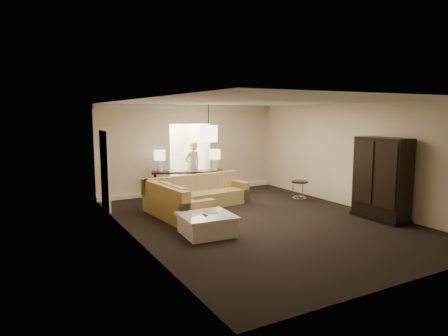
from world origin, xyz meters
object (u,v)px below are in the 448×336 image
sectional_sofa (193,198)px  coffee_table (207,224)px  armoire (381,181)px  drink_table (300,187)px  person (193,163)px  console_table (188,182)px

sectional_sofa → coffee_table: size_ratio=2.55×
sectional_sofa → armoire: bearing=-44.8°
coffee_table → drink_table: 4.11m
coffee_table → drink_table: (3.79, 1.59, 0.20)m
armoire → drink_table: (-0.40, 2.50, -0.52)m
sectional_sofa → person: (1.20, 2.65, 0.55)m
sectional_sofa → armoire: armoire is taller
drink_table → armoire: bearing=-80.8°
sectional_sofa → person: person is taller
console_table → person: bearing=79.2°
sectional_sofa → coffee_table: 2.13m
armoire → console_table: bearing=124.0°
person → drink_table: bearing=110.2°
console_table → drink_table: 3.31m
drink_table → person: size_ratio=0.33×
sectional_sofa → drink_table: size_ratio=4.95×
coffee_table → person: bearing=69.0°
coffee_table → console_table: bearing=72.3°
coffee_table → drink_table: size_ratio=1.94×
person → coffee_table: bearing=56.6°
console_table → armoire: bearing=-36.1°
console_table → armoire: size_ratio=1.10×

